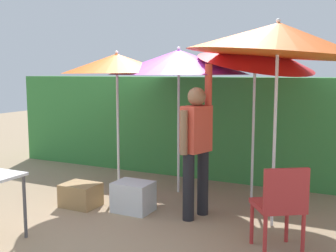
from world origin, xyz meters
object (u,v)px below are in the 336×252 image
Objects in this scene: person_vendor at (196,142)px; chair_plastic at (280,203)px; umbrella_navy at (278,39)px; umbrella_rainbow at (257,53)px; umbrella_yellow at (117,64)px; crate_cardboard at (81,195)px; umbrella_orange at (179,62)px; cooler_box at (133,197)px.

person_vendor is 1.35m from chair_plastic.
umbrella_navy is at bearing 8.92° from person_vendor.
umbrella_yellow is at bearing -162.26° from umbrella_rainbow.
umbrella_rainbow is 1.16× the size of umbrella_yellow.
umbrella_rainbow reaches higher than crate_cardboard.
umbrella_rainbow is 1.11m from umbrella_orange.
chair_plastic is at bearing -72.99° from umbrella_navy.
umbrella_navy reaches higher than chair_plastic.
cooler_box is at bearing -170.05° from umbrella_navy.
person_vendor is at bearing -171.08° from umbrella_navy.
chair_plastic is (1.77, -1.48, -1.41)m from umbrella_orange.
umbrella_orange is 1.03× the size of umbrella_yellow.
chair_plastic is at bearing -27.96° from person_vendor.
umbrella_navy reaches higher than umbrella_orange.
person_vendor is at bearing 10.71° from crate_cardboard.
umbrella_yellow is 1.89m from crate_cardboard.
cooler_box is at bearing 10.28° from crate_cardboard.
umbrella_rainbow reaches higher than umbrella_yellow.
umbrella_rainbow is 1.95m from umbrella_yellow.
cooler_box is (0.59, -0.58, -1.70)m from umbrella_yellow.
umbrella_yellow reaches higher than person_vendor.
cooler_box is at bearing -98.86° from umbrella_orange.
umbrella_yellow is 4.41× the size of crate_cardboard.
person_vendor is at bearing 11.10° from cooler_box.
umbrella_orange is at bearing 126.05° from person_vendor.
person_vendor is at bearing -53.95° from umbrella_orange.
umbrella_orange is at bearing 81.14° from cooler_box.
chair_plastic is at bearing -39.87° from umbrella_orange.
umbrella_orange reaches higher than person_vendor.
chair_plastic reaches higher than cooler_box.
umbrella_yellow reaches higher than cooler_box.
person_vendor is 3.91× the size of cooler_box.
umbrella_yellow reaches higher than chair_plastic.
crate_cardboard is at bearing -146.80° from umbrella_rainbow.
cooler_box is 0.75m from crate_cardboard.
crate_cardboard is (-2.44, -0.43, -1.99)m from umbrella_navy.
umbrella_rainbow is 1.29× the size of person_vendor.
umbrella_navy is 3.18m from crate_cardboard.
umbrella_navy is 2.71× the size of chair_plastic.
umbrella_navy is at bearing 10.05° from crate_cardboard.
umbrella_rainbow is 1.00× the size of umbrella_navy.
chair_plastic is 1.85× the size of cooler_box.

